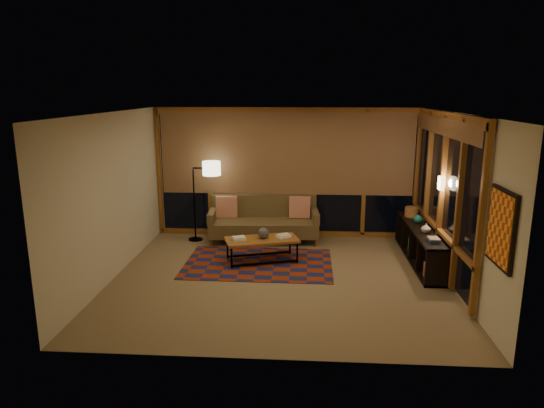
# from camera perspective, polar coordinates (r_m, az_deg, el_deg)

# --- Properties ---
(floor) EXTENTS (5.50, 5.00, 0.01)m
(floor) POSITION_cam_1_polar(r_m,az_deg,el_deg) (8.14, 0.95, -8.69)
(floor) COLOR #9C8263
(floor) RESTS_ON ground
(ceiling) EXTENTS (5.50, 5.00, 0.01)m
(ceiling) POSITION_cam_1_polar(r_m,az_deg,el_deg) (7.56, 1.03, 10.66)
(ceiling) COLOR white
(ceiling) RESTS_ON walls
(walls) EXTENTS (5.51, 5.01, 2.70)m
(walls) POSITION_cam_1_polar(r_m,az_deg,el_deg) (7.74, 0.99, 0.62)
(walls) COLOR beige
(walls) RESTS_ON floor
(window_wall_back) EXTENTS (5.30, 0.16, 2.60)m
(window_wall_back) POSITION_cam_1_polar(r_m,az_deg,el_deg) (10.12, 1.69, 3.64)
(window_wall_back) COLOR #A36A22
(window_wall_back) RESTS_ON walls
(window_wall_right) EXTENTS (0.16, 3.70, 2.60)m
(window_wall_right) POSITION_cam_1_polar(r_m,az_deg,el_deg) (8.63, 19.28, 1.20)
(window_wall_right) COLOR #A36A22
(window_wall_right) RESTS_ON walls
(wall_art) EXTENTS (0.06, 0.74, 0.94)m
(wall_art) POSITION_cam_1_polar(r_m,az_deg,el_deg) (6.35, 25.31, -2.58)
(wall_art) COLOR red
(wall_art) RESTS_ON walls
(wall_sconce) EXTENTS (0.12, 0.18, 0.22)m
(wall_sconce) POSITION_cam_1_polar(r_m,az_deg,el_deg) (8.43, 19.25, 2.32)
(wall_sconce) COLOR beige
(wall_sconce) RESTS_ON walls
(sofa) EXTENTS (2.25, 1.04, 0.90)m
(sofa) POSITION_cam_1_polar(r_m,az_deg,el_deg) (9.92, -0.99, -1.88)
(sofa) COLOR brown
(sofa) RESTS_ON floor
(pillow_left) EXTENTS (0.46, 0.21, 0.44)m
(pillow_left) POSITION_cam_1_polar(r_m,az_deg,el_deg) (10.10, -5.36, -0.37)
(pillow_left) COLOR red
(pillow_left) RESTS_ON sofa
(pillow_right) EXTENTS (0.44, 0.16, 0.43)m
(pillow_right) POSITION_cam_1_polar(r_m,az_deg,el_deg) (10.03, 3.29, -0.45)
(pillow_right) COLOR red
(pillow_right) RESTS_ON sofa
(area_rug) EXTENTS (2.63, 1.77, 0.01)m
(area_rug) POSITION_cam_1_polar(r_m,az_deg,el_deg) (8.77, -1.61, -6.99)
(area_rug) COLOR maroon
(area_rug) RESTS_ON floor
(coffee_table) EXTENTS (1.41, 0.95, 0.43)m
(coffee_table) POSITION_cam_1_polar(r_m,az_deg,el_deg) (8.82, -1.18, -5.44)
(coffee_table) COLOR #A36A22
(coffee_table) RESTS_ON floor
(book_stack_a) EXTENTS (0.27, 0.25, 0.06)m
(book_stack_a) POSITION_cam_1_polar(r_m,az_deg,el_deg) (8.65, -3.93, -4.10)
(book_stack_a) COLOR white
(book_stack_a) RESTS_ON coffee_table
(book_stack_b) EXTENTS (0.33, 0.31, 0.05)m
(book_stack_b) POSITION_cam_1_polar(r_m,az_deg,el_deg) (8.83, 1.38, -3.76)
(book_stack_b) COLOR white
(book_stack_b) RESTS_ON coffee_table
(ceramic_pot) EXTENTS (0.23, 0.23, 0.20)m
(ceramic_pot) POSITION_cam_1_polar(r_m,az_deg,el_deg) (8.75, -1.01, -3.42)
(ceramic_pot) COLOR black
(ceramic_pot) RESTS_ON coffee_table
(floor_lamp) EXTENTS (0.57, 0.39, 1.66)m
(floor_lamp) POSITION_cam_1_polar(r_m,az_deg,el_deg) (10.03, -9.14, 0.36)
(floor_lamp) COLOR black
(floor_lamp) RESTS_ON floor
(bookshelf) EXTENTS (0.40, 2.54, 0.63)m
(bookshelf) POSITION_cam_1_polar(r_m,az_deg,el_deg) (9.21, 17.00, -4.54)
(bookshelf) COLOR black
(bookshelf) RESTS_ON floor
(basket) EXTENTS (0.32, 0.32, 0.19)m
(basket) POSITION_cam_1_polar(r_m,az_deg,el_deg) (9.81, 16.07, -0.89)
(basket) COLOR #A97436
(basket) RESTS_ON bookshelf
(teal_bowl) EXTENTS (0.16, 0.16, 0.16)m
(teal_bowl) POSITION_cam_1_polar(r_m,az_deg,el_deg) (9.37, 16.78, -1.70)
(teal_bowl) COLOR #146158
(teal_bowl) RESTS_ON bookshelf
(vase) EXTENTS (0.17, 0.17, 0.17)m
(vase) POSITION_cam_1_polar(r_m,az_deg,el_deg) (8.78, 17.67, -2.71)
(vase) COLOR tan
(vase) RESTS_ON bookshelf
(shelf_book_stack) EXTENTS (0.19, 0.24, 0.07)m
(shelf_book_stack) POSITION_cam_1_polar(r_m,az_deg,el_deg) (8.31, 18.47, -4.05)
(shelf_book_stack) COLOR white
(shelf_book_stack) RESTS_ON bookshelf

